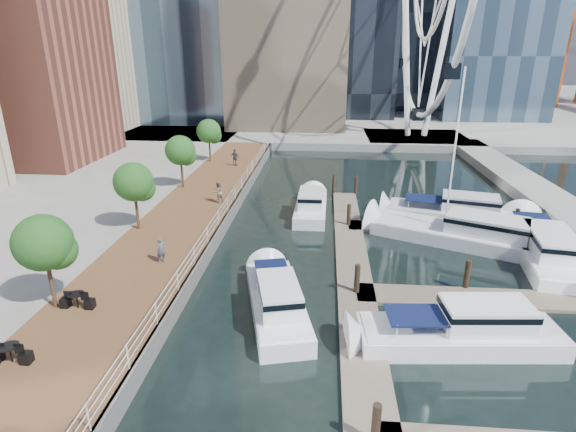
# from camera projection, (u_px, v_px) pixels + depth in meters

# --- Properties ---
(ground) EXTENTS (520.00, 520.00, 0.00)m
(ground) POSITION_uv_depth(u_px,v_px,m) (289.00, 399.00, 16.98)
(ground) COLOR black
(ground) RESTS_ON ground
(boardwalk) EXTENTS (6.00, 60.00, 1.00)m
(boardwalk) POSITION_uv_depth(u_px,v_px,m) (179.00, 231.00, 31.54)
(boardwalk) COLOR brown
(boardwalk) RESTS_ON ground
(seawall) EXTENTS (0.25, 60.00, 1.00)m
(seawall) POSITION_uv_depth(u_px,v_px,m) (221.00, 232.00, 31.30)
(seawall) COLOR #595954
(seawall) RESTS_ON ground
(land_far) EXTENTS (200.00, 114.00, 1.00)m
(land_far) POSITION_uv_depth(u_px,v_px,m) (322.00, 102.00, 112.21)
(land_far) COLOR gray
(land_far) RESTS_ON ground
(breakwater) EXTENTS (4.00, 60.00, 1.00)m
(breakwater) POSITION_uv_depth(u_px,v_px,m) (573.00, 218.00, 33.96)
(breakwater) COLOR gray
(breakwater) RESTS_ON ground
(pier) EXTENTS (14.00, 12.00, 1.00)m
(pier) POSITION_uv_depth(u_px,v_px,m) (415.00, 139.00, 64.36)
(pier) COLOR gray
(pier) RESTS_ON ground
(railing) EXTENTS (0.10, 60.00, 1.05)m
(railing) POSITION_uv_depth(u_px,v_px,m) (218.00, 218.00, 30.96)
(railing) COLOR white
(railing) RESTS_ON boardwalk
(floating_docks) EXTENTS (16.00, 34.00, 2.60)m
(floating_docks) POSITION_uv_depth(u_px,v_px,m) (442.00, 273.00, 25.53)
(floating_docks) COLOR #6D6051
(floating_docks) RESTS_ON ground
(street_trees) EXTENTS (2.60, 42.60, 4.60)m
(street_trees) POSITION_uv_depth(u_px,v_px,m) (133.00, 182.00, 29.48)
(street_trees) COLOR #3F2B1C
(street_trees) RESTS_ON ground
(yacht_foreground) EXTENTS (9.91, 3.39, 2.15)m
(yacht_foreground) POSITION_uv_depth(u_px,v_px,m) (457.00, 345.00, 20.09)
(yacht_foreground) COLOR white
(yacht_foreground) RESTS_ON ground
(pedestrian_near) EXTENTS (0.65, 0.60, 1.50)m
(pedestrian_near) POSITION_uv_depth(u_px,v_px,m) (161.00, 250.00, 25.46)
(pedestrian_near) COLOR #464C5E
(pedestrian_near) RESTS_ON boardwalk
(pedestrian_mid) EXTENTS (1.07, 1.09, 1.77)m
(pedestrian_mid) POSITION_uv_depth(u_px,v_px,m) (218.00, 192.00, 35.56)
(pedestrian_mid) COLOR #84705B
(pedestrian_mid) RESTS_ON boardwalk
(pedestrian_far) EXTENTS (1.12, 0.79, 1.77)m
(pedestrian_far) POSITION_uv_depth(u_px,v_px,m) (235.00, 157.00, 47.16)
(pedestrian_far) COLOR #32353E
(pedestrian_far) RESTS_ON boardwalk
(moored_yachts) EXTENTS (20.99, 37.23, 11.50)m
(moored_yachts) POSITION_uv_depth(u_px,v_px,m) (456.00, 252.00, 29.46)
(moored_yachts) COLOR white
(moored_yachts) RESTS_ON ground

